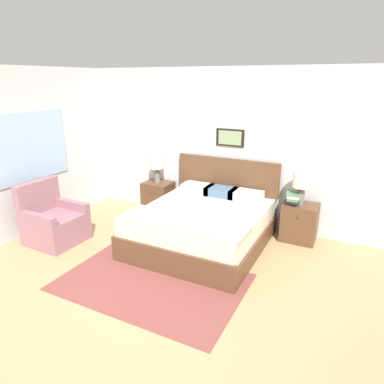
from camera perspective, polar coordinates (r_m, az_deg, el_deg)
The scene contains 15 objects.
ground_plane at distance 4.07m, azimuth -9.97°, elevation -18.20°, with size 16.00×16.00×0.00m, color tan.
wall_back at distance 5.87m, azimuth 5.91°, elevation 7.37°, with size 7.72×0.09×2.60m.
wall_left at distance 6.26m, azimuth -23.23°, elevation 6.71°, with size 0.08×5.18×2.60m.
area_rug_main at distance 4.43m, azimuth -6.68°, elevation -14.64°, with size 2.24×1.50×0.01m.
bed at distance 5.20m, azimuth 1.82°, elevation -5.45°, with size 1.80×2.02×1.14m.
armchair at distance 5.70m, azimuth -22.11°, elevation -4.76°, with size 0.77×0.75×0.93m.
nightstand_near_window at distance 6.42m, azimuth -5.65°, elevation -0.94°, with size 0.52×0.44×0.60m.
nightstand_by_door at distance 5.56m, azimuth 17.46°, elevation -4.85°, with size 0.52×0.44×0.60m.
table_lamp_near_window at distance 6.22m, azimuth -5.90°, elevation 4.73°, with size 0.28×0.28×0.51m.
table_lamp_by_door at distance 5.33m, azimuth 17.88°, elevation 1.62°, with size 0.28×0.28×0.51m.
book_thick_bottom at distance 5.43m, azimuth 16.49°, elevation -1.74°, with size 0.17×0.22×0.04m.
book_hardcover_middle at distance 5.41m, azimuth 16.53°, elevation -1.37°, with size 0.25×0.29×0.04m.
book_novel_upper at distance 5.40m, azimuth 16.56°, elevation -0.99°, with size 0.19×0.28×0.04m.
book_slim_near_top at distance 5.39m, azimuth 16.60°, elevation -0.61°, with size 0.21×0.29×0.03m.
book_paperback_top at distance 5.38m, azimuth 16.63°, elevation -0.26°, with size 0.24×0.27×0.04m.
Camera 1 is at (2.05, -2.57, 2.41)m, focal length 32.00 mm.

